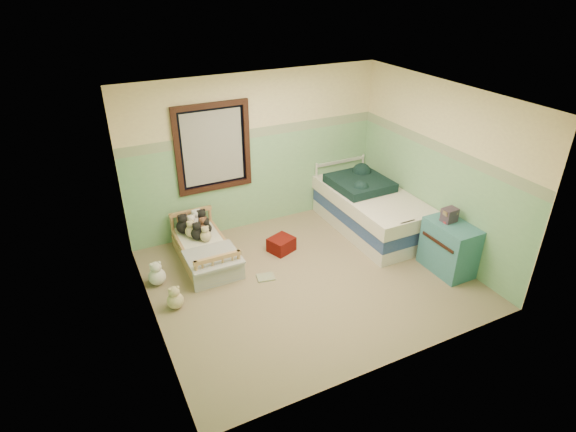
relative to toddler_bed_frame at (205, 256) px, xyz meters
name	(u,v)px	position (x,y,z in m)	size (l,w,h in m)	color
floor	(309,278)	(1.16, -1.05, -0.09)	(4.20, 3.60, 0.02)	gray
ceiling	(313,98)	(1.16, -1.05, 2.43)	(4.20, 3.60, 0.02)	white
wall_back	(256,152)	(1.16, 0.75, 1.17)	(4.20, 0.04, 2.50)	beige
wall_front	(400,270)	(1.16, -2.85, 1.17)	(4.20, 0.04, 2.50)	beige
wall_left	(143,234)	(-0.94, -1.05, 1.17)	(0.04, 3.60, 2.50)	beige
wall_right	(438,169)	(3.26, -1.05, 1.17)	(0.04, 3.60, 2.50)	beige
wainscot_mint	(257,182)	(1.16, 0.74, 0.67)	(4.20, 0.01, 1.50)	#73AA79
border_strip	(256,133)	(1.16, 0.74, 1.49)	(4.20, 0.01, 0.15)	#3E6547
window_frame	(213,148)	(0.46, 0.71, 1.37)	(1.16, 0.06, 1.36)	black
window_blinds	(213,148)	(0.46, 0.72, 1.37)	(0.92, 0.01, 1.12)	#ADADA7
toddler_bed_frame	(205,256)	(0.00, 0.00, 0.00)	(0.66, 1.32, 0.17)	tan
toddler_mattress	(204,247)	(0.00, 0.00, 0.14)	(0.60, 1.26, 0.12)	silver
patchwork_quilt	(213,257)	(0.00, -0.41, 0.22)	(0.72, 0.66, 0.03)	#7997C8
plush_bed_brown	(184,225)	(-0.15, 0.50, 0.30)	(0.19, 0.19, 0.19)	brown
plush_bed_white	(197,222)	(0.05, 0.50, 0.31)	(0.22, 0.22, 0.22)	white
plush_bed_tan	(191,231)	(-0.10, 0.28, 0.30)	(0.19, 0.19, 0.19)	#D0BB8B
plush_bed_dark	(206,228)	(0.13, 0.28, 0.29)	(0.16, 0.16, 0.16)	black
plush_floor_cream	(157,277)	(-0.76, -0.27, 0.03)	(0.24, 0.24, 0.24)	white
plush_floor_tan	(175,301)	(-0.66, -0.87, 0.02)	(0.22, 0.22, 0.22)	#D0BB8B
twin_bed_frame	(370,223)	(2.71, -0.30, 0.03)	(1.01, 2.02, 0.22)	silver
twin_boxspring	(371,212)	(2.71, -0.30, 0.25)	(1.01, 2.02, 0.22)	navy
twin_mattress	(372,199)	(2.71, -0.30, 0.47)	(1.05, 2.07, 0.22)	white
teal_blanket	(360,183)	(2.66, 0.00, 0.65)	(0.86, 0.91, 0.14)	black
dresser	(449,247)	(3.02, -1.74, 0.28)	(0.46, 0.74, 0.74)	#36737A
book_stack	(450,215)	(3.02, -1.64, 0.75)	(0.20, 0.15, 0.20)	brown
red_pillow	(281,244)	(1.12, -0.25, 0.03)	(0.35, 0.31, 0.22)	#930D05
floor_book	(266,277)	(0.62, -0.79, -0.07)	(0.24, 0.19, 0.02)	gold
extra_plush_0	(206,236)	(0.05, 0.06, 0.29)	(0.17, 0.17, 0.17)	#D0BB8B
extra_plush_1	(202,222)	(0.12, 0.46, 0.31)	(0.21, 0.21, 0.21)	black
extra_plush_2	(197,234)	(-0.04, 0.17, 0.30)	(0.19, 0.19, 0.19)	black
extra_plush_3	(204,228)	(0.10, 0.31, 0.29)	(0.18, 0.18, 0.18)	brown
extra_plush_4	(192,226)	(-0.05, 0.43, 0.30)	(0.19, 0.19, 0.19)	white
extra_plush_5	(183,227)	(-0.18, 0.44, 0.31)	(0.21, 0.21, 0.21)	black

